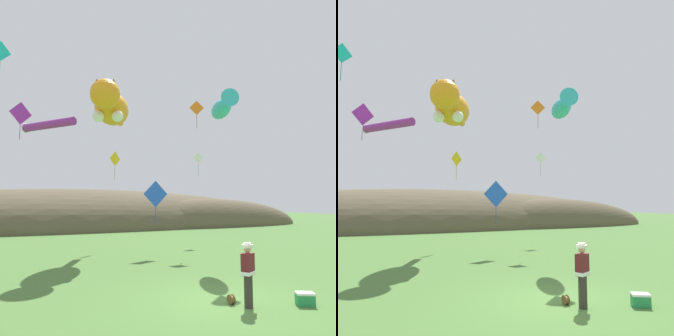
% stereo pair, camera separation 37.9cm
% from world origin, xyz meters
% --- Properties ---
extents(ground_plane, '(120.00, 120.00, 0.00)m').
position_xyz_m(ground_plane, '(0.00, 0.00, 0.00)').
color(ground_plane, '#477033').
extents(distant_hill_ridge, '(56.45, 13.94, 8.62)m').
position_xyz_m(distant_hill_ridge, '(1.98, 28.55, 0.00)').
color(distant_hill_ridge, brown).
rests_on(distant_hill_ridge, ground).
extents(festival_attendant, '(0.49, 0.42, 1.77)m').
position_xyz_m(festival_attendant, '(0.38, -0.74, 0.95)').
color(festival_attendant, '#332D28').
rests_on(festival_attendant, ground).
extents(kite_spool, '(0.12, 0.27, 0.27)m').
position_xyz_m(kite_spool, '(0.10, -0.30, 0.14)').
color(kite_spool, olive).
rests_on(kite_spool, ground).
extents(picnic_cooler, '(0.58, 0.52, 0.36)m').
position_xyz_m(picnic_cooler, '(1.97, -1.22, 0.18)').
color(picnic_cooler, '#268C4C').
rests_on(picnic_cooler, ground).
extents(kite_giant_cat, '(3.29, 6.32, 2.04)m').
position_xyz_m(kite_giant_cat, '(-1.21, 9.35, 8.23)').
color(kite_giant_cat, orange).
extents(kite_fish_windsock, '(2.00, 3.37, 1.00)m').
position_xyz_m(kite_fish_windsock, '(3.74, 5.52, 7.78)').
color(kite_fish_windsock, '#33B2CC').
extents(kite_tube_streamer, '(2.18, 2.57, 0.44)m').
position_xyz_m(kite_tube_streamer, '(-4.65, 6.53, 6.28)').
color(kite_tube_streamer, '#8C268C').
extents(kite_diamond_teal, '(0.94, 0.48, 1.95)m').
position_xyz_m(kite_diamond_teal, '(-6.83, 8.94, 10.27)').
color(kite_diamond_teal, '#19BFBF').
extents(kite_diamond_blue, '(1.48, 0.16, 2.38)m').
position_xyz_m(kite_diamond_blue, '(1.24, 8.56, 3.33)').
color(kite_diamond_blue, blue).
extents(kite_diamond_white, '(0.86, 0.09, 1.77)m').
position_xyz_m(kite_diamond_white, '(6.18, 12.54, 6.10)').
color(kite_diamond_white, white).
extents(kite_diamond_violet, '(1.23, 0.64, 2.28)m').
position_xyz_m(kite_diamond_violet, '(-5.87, 12.36, 8.11)').
color(kite_diamond_violet, purple).
extents(kite_diamond_gold, '(0.84, 0.57, 1.90)m').
position_xyz_m(kite_diamond_gold, '(-0.09, 12.54, 5.71)').
color(kite_diamond_gold, yellow).
extents(kite_diamond_orange, '(0.91, 0.36, 1.87)m').
position_xyz_m(kite_diamond_orange, '(4.70, 10.05, 9.05)').
color(kite_diamond_orange, orange).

